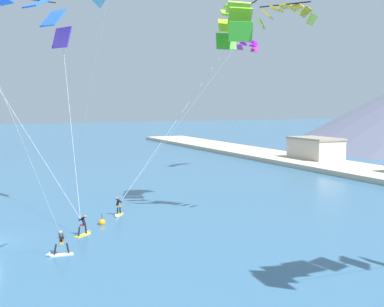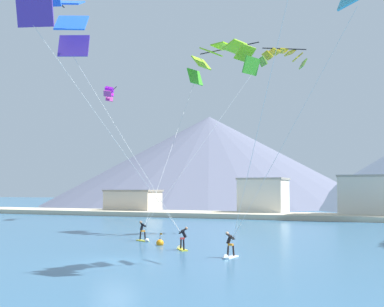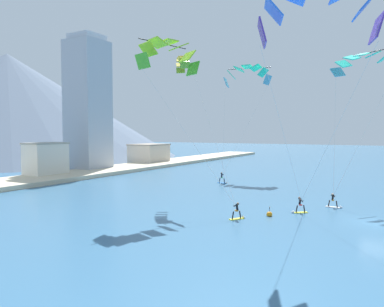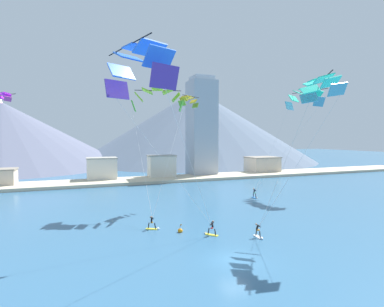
% 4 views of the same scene
% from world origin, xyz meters
% --- Properties ---
extents(ground_plane, '(400.00, 400.00, 0.00)m').
position_xyz_m(ground_plane, '(0.00, 0.00, 0.00)').
color(ground_plane, '#336084').
extents(kitesurfer_near_lead, '(0.60, 1.76, 1.62)m').
position_xyz_m(kitesurfer_near_lead, '(5.26, 4.20, 0.44)').
color(kitesurfer_near_lead, white).
rests_on(kitesurfer_near_lead, ground).
extents(kitesurfer_near_trail, '(0.60, 1.75, 1.80)m').
position_xyz_m(kitesurfer_near_trail, '(16.49, 22.42, 0.55)').
color(kitesurfer_near_trail, '#337FDB').
rests_on(kitesurfer_near_trail, ground).
extents(kitesurfer_mid_center, '(1.42, 1.60, 1.64)m').
position_xyz_m(kitesurfer_mid_center, '(0.80, 6.97, 0.46)').
color(kitesurfer_mid_center, yellow).
rests_on(kitesurfer_mid_center, ground).
extents(kitesurfer_far_left, '(1.69, 1.27, 1.68)m').
position_xyz_m(kitesurfer_far_left, '(-4.55, 11.09, 0.47)').
color(kitesurfer_far_left, yellow).
rests_on(kitesurfer_far_left, ground).
extents(parafoil_kite_near_lead, '(8.36, 7.26, 15.99)m').
position_xyz_m(parafoil_kite_near_lead, '(11.38, 2.44, 16.13)').
color(parafoil_kite_near_lead, '#4AA4C1').
extents(parafoil_kite_near_trail, '(12.58, 8.78, 18.53)m').
position_xyz_m(parafoil_kite_near_trail, '(27.34, 22.85, 18.39)').
color(parafoil_kite_near_trail, '#4496B9').
extents(parafoil_kite_mid_center, '(10.98, 8.93, 17.31)m').
position_xyz_m(parafoil_kite_mid_center, '(-7.54, 3.77, 17.02)').
color(parafoil_kite_mid_center, '#4C2F9D').
extents(parafoil_kite_far_left, '(7.79, 11.32, 16.68)m').
position_xyz_m(parafoil_kite_far_left, '(-1.56, 20.67, 16.62)').
color(parafoil_kite_far_left, green).
extents(parafoil_kite_distant_high_outer, '(4.29, 3.72, 1.73)m').
position_xyz_m(parafoil_kite_distant_high_outer, '(3.91, 22.25, 16.63)').
color(parafoil_kite_distant_high_outer, '#77AA32').
extents(race_marker_buoy, '(0.56, 0.56, 1.02)m').
position_xyz_m(race_marker_buoy, '(-1.98, 9.00, 0.16)').
color(race_marker_buoy, orange).
rests_on(race_marker_buoy, ground).
extents(shoreline_strip, '(180.00, 10.00, 0.70)m').
position_xyz_m(shoreline_strip, '(0.00, 49.03, 0.35)').
color(shoreline_strip, beige).
rests_on(shoreline_strip, ground).
extents(shore_building_harbour_front, '(6.97, 4.29, 6.16)m').
position_xyz_m(shore_building_harbour_front, '(7.39, 51.97, 3.09)').
color(shore_building_harbour_front, silver).
rests_on(shore_building_harbour_front, ground).
extents(shore_building_quay_west, '(8.94, 7.08, 4.99)m').
position_xyz_m(shore_building_quay_west, '(38.32, 52.58, 2.51)').
color(shore_building_quay_west, beige).
rests_on(shore_building_quay_west, ground).
extents(highrise_tower, '(7.00, 7.00, 27.30)m').
position_xyz_m(highrise_tower, '(19.28, 53.76, 13.44)').
color(highrise_tower, '#A8ADB7').
rests_on(highrise_tower, ground).
extents(mountain_peak_west_ridge, '(107.87, 107.87, 32.99)m').
position_xyz_m(mountain_peak_west_ridge, '(39.84, 109.58, 16.50)').
color(mountain_peak_west_ridge, slate).
rests_on(mountain_peak_west_ridge, ground).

